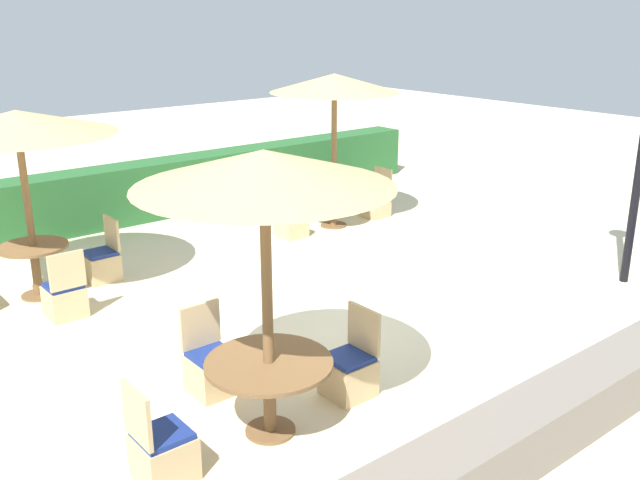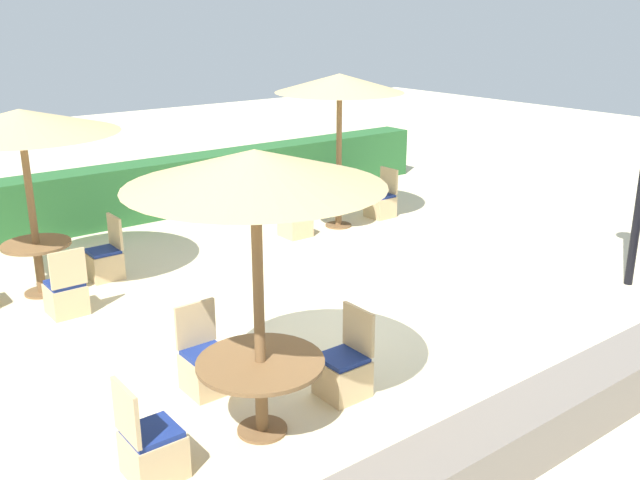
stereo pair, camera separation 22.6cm
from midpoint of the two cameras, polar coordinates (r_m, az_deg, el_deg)
The scene contains 16 objects.
ground_plane at distance 9.39m, azimuth 2.96°, elevation -6.13°, with size 40.00×40.00×0.00m, color beige.
hedge_row at distance 13.97m, azimuth -13.04°, elevation 3.92°, with size 13.00×0.70×1.07m, color #28602D.
stone_border at distance 7.38m, azimuth 20.34°, elevation -12.19°, with size 10.00×0.56×0.53m, color slate.
parasol_front_left at distance 6.06m, azimuth -4.17°, elevation 5.59°, with size 2.27×2.27×2.72m.
round_table_front_left at distance 6.75m, azimuth -3.79°, elevation -10.65°, with size 1.20×1.20×0.75m.
patio_chair_front_left_north at distance 7.66m, azimuth -8.22°, elevation -10.03°, with size 0.46×0.46×0.93m.
patio_chair_front_left_west at distance 6.48m, azimuth -12.32°, elevation -16.04°, with size 0.46×0.46×0.93m.
patio_chair_front_left_east at distance 7.51m, azimuth 2.78°, elevation -10.49°, with size 0.46×0.46×0.93m.
parasol_back_right at distance 12.68m, azimuth 2.10°, elevation 12.36°, with size 2.27×2.27×2.76m.
round_table_back_right at distance 13.03m, azimuth 2.00°, elevation 3.55°, with size 1.08×1.08×0.73m.
patio_chair_back_right_west at distance 12.51m, azimuth -1.54°, elevation 1.44°, with size 0.46×0.46×0.93m.
patio_chair_back_right_east at distance 13.77m, azimuth 5.37°, elevation 2.93°, with size 0.46×0.46×0.93m.
parasol_back_left at distance 10.20m, azimuth -22.27°, elevation 8.71°, with size 2.55×2.55×2.59m.
round_table_back_left at distance 10.62m, azimuth -21.09°, elevation -1.19°, with size 0.93×0.93×0.75m.
patio_chair_back_left_south at distance 9.90m, azimuth -19.02°, elevation -4.20°, with size 0.46×0.46×0.93m.
patio_chair_back_left_east at distance 11.02m, azimuth -16.25°, elevation -1.65°, with size 0.46×0.46×0.93m.
Camera 2 is at (-5.54, -6.52, 3.85)m, focal length 40.00 mm.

